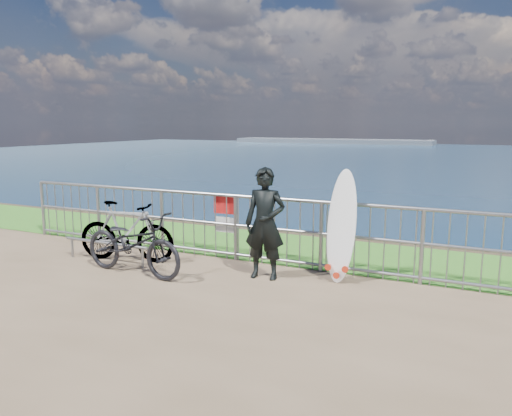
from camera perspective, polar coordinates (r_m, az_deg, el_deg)
The scene contains 8 objects.
grass_strip at distance 9.27m, azimuth 3.63°, elevation -4.59°, with size 120.00×120.00×0.00m, color #317921.
seascape at distance 160.33m, azimuth 8.60°, elevation 7.37°, with size 260.00×260.00×5.00m.
railing at distance 8.15m, azimuth 0.82°, elevation -2.45°, with size 10.06×0.10×1.13m.
surfer at distance 7.35m, azimuth 1.04°, elevation -1.79°, with size 0.61×0.40×1.66m, color black.
surfboard at distance 7.36m, azimuth 9.72°, elevation -2.49°, with size 0.44×0.41×1.65m.
bicycle_near at distance 7.83m, azimuth -13.92°, elevation -3.95°, with size 0.65×1.85×0.97m, color black.
bicycle_far at distance 8.61m, azimuth -14.62°, elevation -2.61°, with size 0.48×1.69×1.02m, color black.
bike_rack at distance 8.66m, azimuth -16.80°, elevation -4.08°, with size 1.71×0.05×0.36m.
Camera 1 is at (3.35, -5.63, 2.30)m, focal length 35.00 mm.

